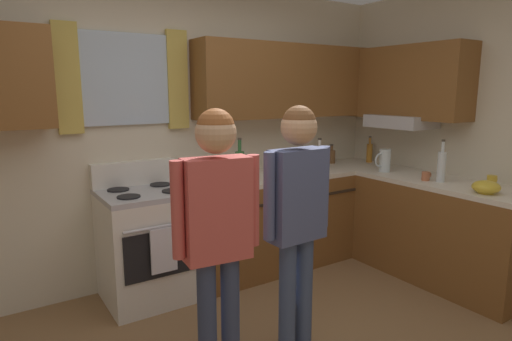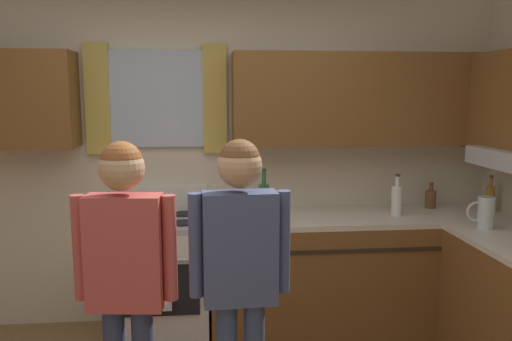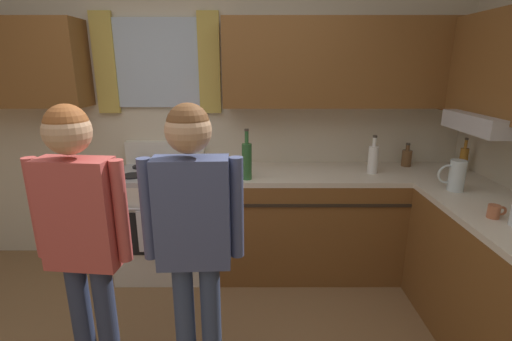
{
  "view_description": "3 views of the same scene",
  "coord_description": "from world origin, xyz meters",
  "px_view_note": "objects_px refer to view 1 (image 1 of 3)",
  "views": [
    {
      "loc": [
        -1.4,
        -1.7,
        1.68
      ],
      "look_at": [
        0.3,
        0.9,
        1.1
      ],
      "focal_mm": 30.26,
      "sensor_mm": 36.0,
      "label": 1
    },
    {
      "loc": [
        0.02,
        -2.14,
        1.81
      ],
      "look_at": [
        0.33,
        0.95,
        1.34
      ],
      "focal_mm": 35.9,
      "sensor_mm": 36.0,
      "label": 2
    },
    {
      "loc": [
        0.49,
        -1.39,
        1.76
      ],
      "look_at": [
        0.49,
        0.75,
        1.14
      ],
      "focal_mm": 25.77,
      "sensor_mm": 36.0,
      "label": 3
    }
  ],
  "objects_px": {
    "adult_left": "(217,220)",
    "adult_in_plaid": "(297,204)",
    "bottle_squat_brown": "(331,156)",
    "cup_terracotta": "(426,176)",
    "bottle_wine_green": "(240,167)",
    "water_pitcher": "(384,160)",
    "bottle_oil_amber": "(369,152)",
    "mug_mustard_yellow": "(492,181)",
    "bottle_tall_clear": "(441,166)",
    "mixing_bowl": "(486,187)",
    "stove_oven": "(148,243)",
    "bottle_milk_white": "(319,158)"
  },
  "relations": [
    {
      "from": "bottle_wine_green",
      "to": "mixing_bowl",
      "type": "height_order",
      "value": "bottle_wine_green"
    },
    {
      "from": "mixing_bowl",
      "to": "water_pitcher",
      "type": "bearing_deg",
      "value": 87.11
    },
    {
      "from": "bottle_oil_amber",
      "to": "water_pitcher",
      "type": "xyz_separation_m",
      "value": [
        -0.31,
        -0.47,
        0.0
      ]
    },
    {
      "from": "cup_terracotta",
      "to": "mixing_bowl",
      "type": "height_order",
      "value": "mixing_bowl"
    },
    {
      "from": "bottle_tall_clear",
      "to": "water_pitcher",
      "type": "bearing_deg",
      "value": 93.48
    },
    {
      "from": "bottle_squat_brown",
      "to": "bottle_wine_green",
      "type": "distance_m",
      "value": 1.44
    },
    {
      "from": "adult_left",
      "to": "adult_in_plaid",
      "type": "distance_m",
      "value": 0.55
    },
    {
      "from": "bottle_oil_amber",
      "to": "bottle_wine_green",
      "type": "xyz_separation_m",
      "value": [
        -1.78,
        -0.2,
        0.04
      ]
    },
    {
      "from": "bottle_oil_amber",
      "to": "water_pitcher",
      "type": "height_order",
      "value": "bottle_oil_amber"
    },
    {
      "from": "bottle_tall_clear",
      "to": "mug_mustard_yellow",
      "type": "distance_m",
      "value": 0.4
    },
    {
      "from": "cup_terracotta",
      "to": "water_pitcher",
      "type": "height_order",
      "value": "water_pitcher"
    },
    {
      "from": "mixing_bowl",
      "to": "mug_mustard_yellow",
      "type": "bearing_deg",
      "value": 21.14
    },
    {
      "from": "bottle_squat_brown",
      "to": "water_pitcher",
      "type": "xyz_separation_m",
      "value": [
        0.09,
        -0.65,
        0.03
      ]
    },
    {
      "from": "bottle_squat_brown",
      "to": "adult_in_plaid",
      "type": "distance_m",
      "value": 2.18
    },
    {
      "from": "bottle_oil_amber",
      "to": "bottle_milk_white",
      "type": "xyz_separation_m",
      "value": [
        -0.76,
        -0.04,
        0.01
      ]
    },
    {
      "from": "bottle_squat_brown",
      "to": "mixing_bowl",
      "type": "height_order",
      "value": "bottle_squat_brown"
    },
    {
      "from": "bottle_oil_amber",
      "to": "adult_left",
      "type": "relative_size",
      "value": 0.18
    },
    {
      "from": "bottle_squat_brown",
      "to": "mug_mustard_yellow",
      "type": "distance_m",
      "value": 1.6
    },
    {
      "from": "bottle_wine_green",
      "to": "water_pitcher",
      "type": "relative_size",
      "value": 1.79
    },
    {
      "from": "bottle_milk_white",
      "to": "cup_terracotta",
      "type": "relative_size",
      "value": 2.88
    },
    {
      "from": "bottle_oil_amber",
      "to": "mug_mustard_yellow",
      "type": "bearing_deg",
      "value": -92.76
    },
    {
      "from": "bottle_tall_clear",
      "to": "mixing_bowl",
      "type": "bearing_deg",
      "value": -101.13
    },
    {
      "from": "bottle_milk_white",
      "to": "mug_mustard_yellow",
      "type": "relative_size",
      "value": 2.6
    },
    {
      "from": "bottle_milk_white",
      "to": "adult_in_plaid",
      "type": "height_order",
      "value": "adult_in_plaid"
    },
    {
      "from": "cup_terracotta",
      "to": "bottle_tall_clear",
      "type": "bearing_deg",
      "value": -63.03
    },
    {
      "from": "bottle_tall_clear",
      "to": "mug_mustard_yellow",
      "type": "height_order",
      "value": "bottle_tall_clear"
    },
    {
      "from": "bottle_wine_green",
      "to": "mug_mustard_yellow",
      "type": "distance_m",
      "value": 2.09
    },
    {
      "from": "bottle_oil_amber",
      "to": "cup_terracotta",
      "type": "bearing_deg",
      "value": -108.91
    },
    {
      "from": "bottle_milk_white",
      "to": "cup_terracotta",
      "type": "distance_m",
      "value": 1.01
    },
    {
      "from": "stove_oven",
      "to": "adult_in_plaid",
      "type": "height_order",
      "value": "adult_in_plaid"
    },
    {
      "from": "bottle_squat_brown",
      "to": "cup_terracotta",
      "type": "distance_m",
      "value": 1.13
    },
    {
      "from": "bottle_oil_amber",
      "to": "cup_terracotta",
      "type": "distance_m",
      "value": 1.01
    },
    {
      "from": "bottle_tall_clear",
      "to": "mug_mustard_yellow",
      "type": "bearing_deg",
      "value": -58.41
    },
    {
      "from": "stove_oven",
      "to": "bottle_tall_clear",
      "type": "distance_m",
      "value": 2.55
    },
    {
      "from": "bottle_milk_white",
      "to": "mug_mustard_yellow",
      "type": "bearing_deg",
      "value": -62.98
    },
    {
      "from": "bottle_tall_clear",
      "to": "cup_terracotta",
      "type": "distance_m",
      "value": 0.16
    },
    {
      "from": "bottle_squat_brown",
      "to": "adult_in_plaid",
      "type": "bearing_deg",
      "value": -138.23
    },
    {
      "from": "mug_mustard_yellow",
      "to": "mixing_bowl",
      "type": "distance_m",
      "value": 0.31
    },
    {
      "from": "cup_terracotta",
      "to": "mixing_bowl",
      "type": "relative_size",
      "value": 0.53
    },
    {
      "from": "bottle_oil_amber",
      "to": "water_pitcher",
      "type": "distance_m",
      "value": 0.56
    },
    {
      "from": "bottle_tall_clear",
      "to": "bottle_oil_amber",
      "type": "bearing_deg",
      "value": 75.54
    },
    {
      "from": "adult_left",
      "to": "adult_in_plaid",
      "type": "xyz_separation_m",
      "value": [
        0.55,
        0.01,
        0.0
      ]
    },
    {
      "from": "water_pitcher",
      "to": "bottle_squat_brown",
      "type": "bearing_deg",
      "value": 97.45
    },
    {
      "from": "cup_terracotta",
      "to": "mug_mustard_yellow",
      "type": "bearing_deg",
      "value": -59.47
    },
    {
      "from": "stove_oven",
      "to": "water_pitcher",
      "type": "relative_size",
      "value": 5.0
    },
    {
      "from": "water_pitcher",
      "to": "adult_left",
      "type": "bearing_deg",
      "value": -160.33
    },
    {
      "from": "water_pitcher",
      "to": "mixing_bowl",
      "type": "distance_m",
      "value": 1.04
    },
    {
      "from": "cup_terracotta",
      "to": "water_pitcher",
      "type": "xyz_separation_m",
      "value": [
        0.02,
        0.48,
        0.07
      ]
    },
    {
      "from": "bottle_oil_amber",
      "to": "bottle_tall_clear",
      "type": "relative_size",
      "value": 0.78
    },
    {
      "from": "bottle_wine_green",
      "to": "cup_terracotta",
      "type": "height_order",
      "value": "bottle_wine_green"
    }
  ]
}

